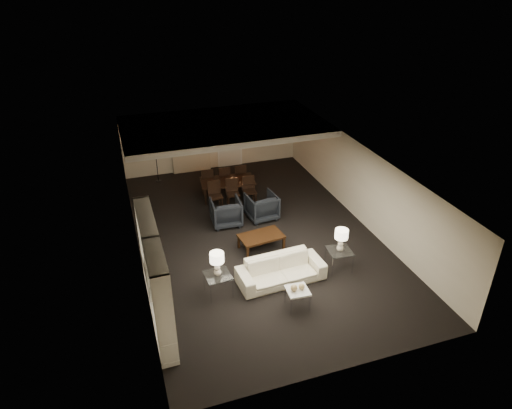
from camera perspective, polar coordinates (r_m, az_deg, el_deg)
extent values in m
plane|color=black|center=(14.10, 0.00, -3.93)|extent=(11.00, 11.00, 0.00)
cube|color=silver|center=(12.93, 0.00, 5.46)|extent=(7.00, 11.00, 0.02)
cube|color=beige|center=(18.32, -5.50, 8.22)|extent=(7.00, 0.02, 2.50)
cube|color=beige|center=(9.35, 11.07, -14.60)|extent=(7.00, 0.02, 2.50)
cube|color=beige|center=(12.93, -14.88, -1.75)|extent=(0.02, 11.00, 2.50)
cube|color=beige|center=(14.83, 12.95, 2.55)|extent=(0.02, 11.00, 2.50)
cube|color=silver|center=(16.11, -3.99, 9.75)|extent=(7.00, 4.00, 0.20)
cube|color=beige|center=(18.10, -8.22, 7.64)|extent=(1.50, 0.12, 2.40)
cube|color=silver|center=(18.52, -3.32, 7.87)|extent=(0.90, 0.05, 2.10)
cube|color=#142D38|center=(18.73, 0.83, 9.78)|extent=(0.95, 0.04, 0.65)
cylinder|color=#D8591E|center=(16.34, -2.91, 8.27)|extent=(0.52, 0.52, 0.24)
imported|color=beige|center=(12.10, 3.13, -8.19)|extent=(2.35, 1.04, 0.67)
imported|color=black|center=(14.54, -3.77, -0.94)|extent=(0.97, 0.99, 0.86)
imported|color=black|center=(14.84, 0.70, -0.23)|extent=(1.00, 1.03, 0.86)
sphere|color=tan|center=(11.11, 4.77, -10.35)|extent=(0.17, 0.17, 0.17)
sphere|color=tan|center=(11.18, 5.73, -10.17)|extent=(0.15, 0.15, 0.15)
imported|color=black|center=(11.46, -12.80, -7.00)|extent=(1.02, 0.13, 0.59)
imported|color=#2858B0|center=(10.04, -11.81, -11.92)|extent=(0.17, 0.17, 0.17)
imported|color=#AE783A|center=(9.90, -12.28, -8.91)|extent=(0.18, 0.18, 0.18)
cube|color=black|center=(11.68, -12.04, -9.44)|extent=(0.12, 0.12, 1.01)
imported|color=black|center=(16.19, -3.53, 1.91)|extent=(1.97, 1.24, 0.66)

